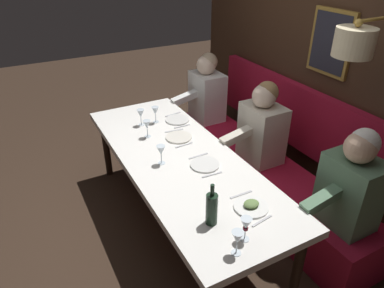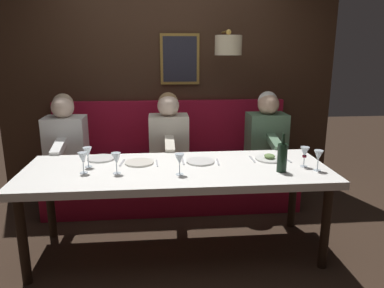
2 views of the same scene
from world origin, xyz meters
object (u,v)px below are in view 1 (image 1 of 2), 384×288
wine_glass_2 (147,125)px  wine_glass_4 (246,225)px  diner_near (262,125)px  diner_nearest (352,183)px  wine_glass_1 (161,151)px  dining_table (180,164)px  diner_middle (207,90)px  wine_bottle (212,209)px  wine_glass_0 (141,114)px  wine_glass_3 (237,238)px  wine_glass_5 (155,111)px

wine_glass_2 → wine_glass_4: same height
diner_near → wine_glass_4: bearing=-131.8°
diner_nearest → wine_glass_1: bearing=137.0°
dining_table → diner_middle: (0.88, 1.07, 0.14)m
diner_nearest → wine_glass_2: 1.76m
diner_near → wine_bottle: size_ratio=2.64×
wine_glass_0 → wine_glass_3: bearing=-93.5°
wine_glass_4 → diner_nearest: bearing=1.9°
diner_nearest → diner_near: size_ratio=1.00×
wine_glass_2 → wine_bottle: (-0.07, -1.27, -0.00)m
diner_middle → wine_glass_5: 0.88m
wine_glass_2 → diner_near: bearing=-23.5°
diner_nearest → wine_glass_4: (-0.95, -0.03, 0.04)m
wine_glass_4 → dining_table: bearing=86.3°
diner_nearest → wine_glass_0: (-0.95, 1.71, 0.04)m
wine_glass_3 → wine_glass_5: 1.82m
diner_middle → wine_glass_0: 1.01m
dining_table → diner_middle: size_ratio=3.08×
diner_middle → wine_glass_1: (-1.05, -1.09, 0.04)m
dining_table → wine_glass_4: wine_glass_4 is taller
diner_middle → wine_glass_0: bearing=-159.5°
diner_nearest → wine_glass_2: (-0.98, 1.46, 0.04)m
wine_glass_2 → wine_glass_4: bearing=-88.7°
wine_glass_4 → wine_bottle: size_ratio=0.55×
diner_near → wine_glass_1: size_ratio=4.82×
wine_glass_0 → wine_glass_1: 0.74m
diner_nearest → wine_glass_2: bearing=124.0°
wine_bottle → dining_table: bearing=78.0°
wine_glass_0 → wine_glass_4: 1.74m
wine_glass_2 → diner_middle: bearing=31.8°
wine_glass_0 → diner_middle: bearing=20.5°
wine_glass_1 → diner_nearest: bearing=-43.0°
diner_middle → wine_glass_1: bearing=-134.1°
diner_middle → wine_glass_0: size_ratio=4.82×
wine_glass_4 → wine_bottle: 0.24m
diner_middle → wine_glass_3: diner_middle is taller
diner_near → wine_bottle: diner_near is taller
diner_nearest → wine_glass_4: diner_nearest is taller
wine_glass_4 → wine_glass_5: (0.15, 1.73, 0.00)m
wine_glass_5 → diner_nearest: bearing=-64.9°
wine_glass_4 → wine_glass_5: same height
diner_near → wine_glass_4: size_ratio=4.82×
dining_table → diner_nearest: 1.34m
diner_nearest → wine_glass_1: (-1.05, 0.98, 0.04)m
diner_near → diner_middle: 1.04m
diner_middle → wine_glass_5: diner_middle is taller
dining_table → wine_glass_4: size_ratio=14.86×
dining_table → diner_near: 0.89m
diner_nearest → wine_glass_0: 1.96m
diner_near → wine_bottle: (-1.05, -0.84, 0.04)m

